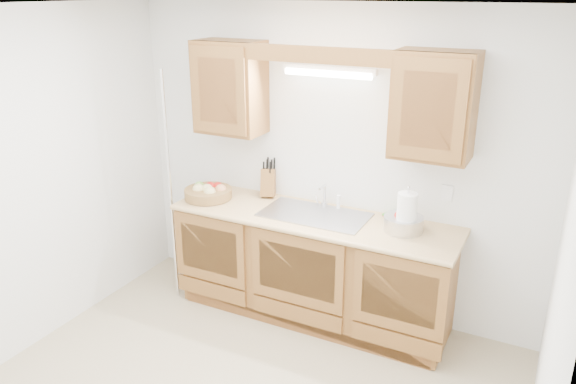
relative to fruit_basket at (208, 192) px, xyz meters
The scene contains 17 objects.
room 1.52m from the fruit_basket, 49.85° to the right, with size 3.52×3.50×2.50m.
base_cabinets 1.10m from the fruit_basket, ahead, with size 2.20×0.60×0.86m, color brown.
countertop 0.97m from the fruit_basket, ahead, with size 2.30×0.63×0.04m, color tan.
upper_cabinet_left 0.90m from the fruit_basket, 54.83° to the left, with size 0.55×0.33×0.75m, color brown.
upper_cabinet_right 2.00m from the fruit_basket, ahead, with size 0.55×0.33×0.75m, color brown.
valance 1.53m from the fruit_basket, ahead, with size 2.20×0.05×0.12m, color brown.
fluorescent_fixture 1.45m from the fruit_basket, 15.81° to the left, with size 0.76×0.08×0.08m.
sink 0.98m from the fruit_basket, ahead, with size 0.84×0.46×0.36m.
wire_shelf_pole 0.32m from the fruit_basket, 138.42° to the right, with size 0.03×0.03×2.00m, color silver.
outlet_plate 1.96m from the fruit_basket, 10.31° to the left, with size 0.08×0.01×0.12m, color white.
fruit_basket is the anchor object (origin of this frame).
knife_block 0.52m from the fruit_basket, 34.25° to the left, with size 0.18×0.22×0.34m.
orange_canister 0.52m from the fruit_basket, 34.89° to the left, with size 0.09×0.09×0.22m.
soap_bottle 0.52m from the fruit_basket, 34.89° to the left, with size 0.08×0.08×0.17m, color blue.
sponge 1.53m from the fruit_basket, 11.14° to the left, with size 0.12×0.09×0.02m.
paper_towel 1.70m from the fruit_basket, ahead, with size 0.18×0.18×0.37m.
apple_bowl 1.68m from the fruit_basket, ahead, with size 0.38×0.38×0.15m.
Camera 1 is at (1.67, -2.54, 2.59)m, focal length 35.00 mm.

